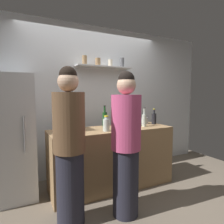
% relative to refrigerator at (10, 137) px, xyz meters
% --- Properties ---
extents(ground_plane, '(5.28, 5.28, 0.00)m').
position_rel_refrigerator_xyz_m(ground_plane, '(1.36, -0.85, -0.84)').
color(ground_plane, '#726656').
extents(back_wall_assembly, '(4.80, 0.32, 2.60)m').
position_rel_refrigerator_xyz_m(back_wall_assembly, '(1.36, 0.40, 0.46)').
color(back_wall_assembly, white).
rests_on(back_wall_assembly, ground).
extents(refrigerator, '(0.62, 0.64, 1.68)m').
position_rel_refrigerator_xyz_m(refrigerator, '(0.00, 0.00, 0.00)').
color(refrigerator, silver).
rests_on(refrigerator, ground).
extents(counter, '(1.86, 0.62, 0.90)m').
position_rel_refrigerator_xyz_m(counter, '(1.38, -0.31, -0.39)').
color(counter, '#9E7A51').
rests_on(counter, ground).
extents(baking_pan, '(0.34, 0.24, 0.05)m').
position_rel_refrigerator_xyz_m(baking_pan, '(1.75, -0.19, 0.09)').
color(baking_pan, gray).
rests_on(baking_pan, counter).
extents(utensil_holder, '(0.11, 0.11, 0.22)m').
position_rel_refrigerator_xyz_m(utensil_holder, '(2.10, -0.15, 0.12)').
color(utensil_holder, '#B2B2B7').
rests_on(utensil_holder, counter).
extents(wine_bottle_pale_glass, '(0.07, 0.07, 0.31)m').
position_rel_refrigerator_xyz_m(wine_bottle_pale_glass, '(1.93, -0.37, 0.17)').
color(wine_bottle_pale_glass, '#B2BFB2').
rests_on(wine_bottle_pale_glass, counter).
extents(wine_bottle_dark_glass, '(0.08, 0.08, 0.27)m').
position_rel_refrigerator_xyz_m(wine_bottle_dark_glass, '(2.21, -0.27, 0.16)').
color(wine_bottle_dark_glass, black).
rests_on(wine_bottle_dark_glass, counter).
extents(wine_bottle_amber_glass, '(0.07, 0.07, 0.29)m').
position_rel_refrigerator_xyz_m(wine_bottle_amber_glass, '(0.84, -0.31, 0.17)').
color(wine_bottle_amber_glass, '#472814').
rests_on(wine_bottle_amber_glass, counter).
extents(wine_bottle_green_glass, '(0.07, 0.07, 0.34)m').
position_rel_refrigerator_xyz_m(wine_bottle_green_glass, '(1.37, -0.07, 0.19)').
color(wine_bottle_green_glass, '#19471E').
rests_on(wine_bottle_green_glass, counter).
extents(water_bottle_plastic, '(0.09, 0.09, 0.22)m').
position_rel_refrigerator_xyz_m(water_bottle_plastic, '(1.22, -0.46, 0.16)').
color(water_bottle_plastic, silver).
rests_on(water_bottle_plastic, counter).
extents(person_pink_top, '(0.34, 0.34, 1.68)m').
position_rel_refrigerator_xyz_m(person_pink_top, '(1.20, -1.03, -0.01)').
color(person_pink_top, '#262633').
rests_on(person_pink_top, ground).
extents(person_brown_jacket, '(0.34, 0.34, 1.71)m').
position_rel_refrigerator_xyz_m(person_brown_jacket, '(0.58, -0.89, 0.01)').
color(person_brown_jacket, '#262633').
rests_on(person_brown_jacket, ground).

